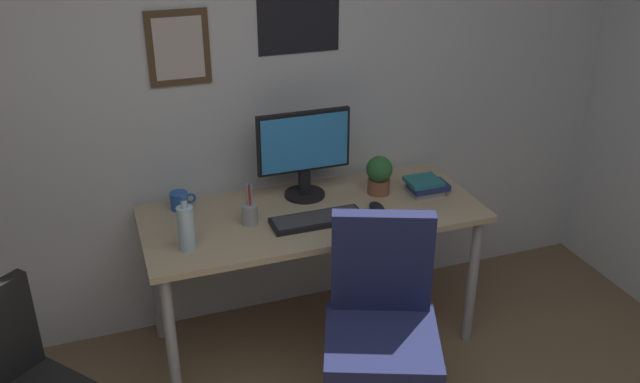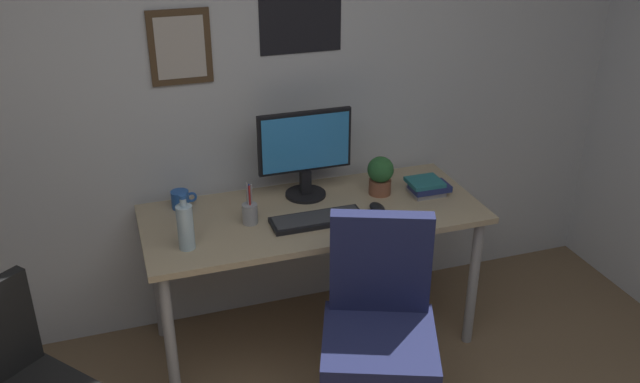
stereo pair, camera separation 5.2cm
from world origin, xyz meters
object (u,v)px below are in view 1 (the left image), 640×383
object	(u,v)px
potted_plant	(379,174)
book_stack_left	(426,186)
office_chair	(381,318)
pen_cup	(250,213)
monitor	(304,151)
computer_mouse	(377,208)
coffee_mug_near	(180,201)
water_bottle	(186,227)
keyboard	(317,220)

from	to	relation	value
potted_plant	book_stack_left	bearing A→B (deg)	-20.00
office_chair	pen_cup	world-z (taller)	office_chair
monitor	book_stack_left	bearing A→B (deg)	-17.02
office_chair	pen_cup	xyz separation A→B (m)	(-0.40, 0.60, 0.26)
monitor	computer_mouse	bearing A→B (deg)	-45.25
monitor	book_stack_left	distance (m)	0.64
coffee_mug_near	monitor	bearing A→B (deg)	-5.70
monitor	potted_plant	distance (m)	0.39
water_bottle	book_stack_left	bearing A→B (deg)	7.19
coffee_mug_near	potted_plant	xyz separation A→B (m)	(0.96, -0.16, 0.06)
office_chair	computer_mouse	world-z (taller)	office_chair
coffee_mug_near	potted_plant	world-z (taller)	potted_plant
monitor	pen_cup	distance (m)	0.42
computer_mouse	potted_plant	bearing A→B (deg)	63.87
monitor	water_bottle	xyz separation A→B (m)	(-0.63, -0.33, -0.13)
office_chair	potted_plant	xyz separation A→B (m)	(0.28, 0.69, 0.31)
office_chair	water_bottle	xyz separation A→B (m)	(-0.70, 0.46, 0.31)
computer_mouse	coffee_mug_near	distance (m)	0.93
potted_plant	pen_cup	distance (m)	0.69
office_chair	water_bottle	size ratio (longest dim) A/B	3.76
keyboard	book_stack_left	xyz separation A→B (m)	(0.61, 0.11, 0.03)
potted_plant	monitor	bearing A→B (deg)	164.87
monitor	keyboard	bearing A→B (deg)	-96.14
keyboard	book_stack_left	size ratio (longest dim) A/B	2.18
keyboard	water_bottle	xyz separation A→B (m)	(-0.60, -0.05, 0.09)
potted_plant	pen_cup	world-z (taller)	pen_cup
coffee_mug_near	book_stack_left	bearing A→B (deg)	-11.35
keyboard	coffee_mug_near	size ratio (longest dim) A/B	3.51
pen_cup	water_bottle	bearing A→B (deg)	-156.48
coffee_mug_near	book_stack_left	world-z (taller)	coffee_mug_near
book_stack_left	office_chair	bearing A→B (deg)	-129.39
pen_cup	keyboard	bearing A→B (deg)	-16.46
office_chair	keyboard	bearing A→B (deg)	101.32
computer_mouse	water_bottle	bearing A→B (deg)	-176.42
office_chair	keyboard	size ratio (longest dim) A/B	2.21
monitor	potted_plant	bearing A→B (deg)	-15.13
computer_mouse	monitor	bearing A→B (deg)	134.75
book_stack_left	water_bottle	bearing A→B (deg)	-172.81
computer_mouse	pen_cup	bearing A→B (deg)	172.65
water_bottle	monitor	bearing A→B (deg)	27.54
computer_mouse	office_chair	bearing A→B (deg)	-110.92
water_bottle	potted_plant	bearing A→B (deg)	13.25
monitor	computer_mouse	world-z (taller)	monitor
keyboard	book_stack_left	world-z (taller)	book_stack_left
keyboard	pen_cup	size ratio (longest dim) A/B	2.15
keyboard	potted_plant	distance (m)	0.44
coffee_mug_near	pen_cup	bearing A→B (deg)	-42.68
keyboard	pen_cup	world-z (taller)	pen_cup
keyboard	water_bottle	size ratio (longest dim) A/B	1.70
computer_mouse	water_bottle	xyz separation A→B (m)	(-0.90, -0.06, 0.09)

